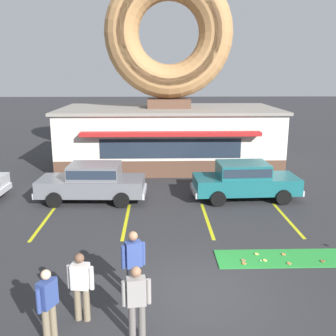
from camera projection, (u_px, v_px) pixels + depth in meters
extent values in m
plane|color=#2D2D30|center=(199.00, 295.00, 9.69)|extent=(160.00, 160.00, 0.00)
cube|color=brown|center=(169.00, 157.00, 23.17)|extent=(12.00, 6.00, 0.90)
cube|color=silver|center=(169.00, 130.00, 22.79)|extent=(12.00, 6.00, 2.30)
cube|color=gray|center=(169.00, 109.00, 22.49)|extent=(12.30, 6.30, 0.16)
cube|color=#B21E1E|center=(171.00, 134.00, 19.51)|extent=(9.00, 0.60, 0.20)
cube|color=#232D3D|center=(171.00, 149.00, 19.98)|extent=(7.20, 0.03, 1.00)
cube|color=brown|center=(169.00, 103.00, 22.42)|extent=(2.40, 1.80, 0.50)
torus|color=#B27F4C|center=(169.00, 33.00, 21.51)|extent=(7.10, 1.90, 7.10)
torus|color=#9E6B42|center=(169.00, 32.00, 21.10)|extent=(6.25, 1.05, 6.24)
cube|color=green|center=(290.00, 258.00, 11.55)|extent=(4.35, 1.16, 0.03)
torus|color=#D17F47|center=(289.00, 263.00, 11.17)|extent=(0.13, 0.13, 0.04)
torus|color=#E5C666|center=(257.00, 254.00, 11.74)|extent=(0.13, 0.13, 0.04)
torus|color=#A5724C|center=(243.00, 260.00, 11.35)|extent=(0.13, 0.13, 0.04)
torus|color=#D17F47|center=(284.00, 254.00, 11.72)|extent=(0.13, 0.13, 0.04)
torus|color=brown|center=(323.00, 261.00, 11.30)|extent=(0.13, 0.13, 0.04)
torus|color=#E5C666|center=(265.00, 260.00, 11.35)|extent=(0.13, 0.13, 0.04)
torus|color=#D17F47|center=(244.00, 263.00, 11.17)|extent=(0.13, 0.13, 0.04)
sphere|color=white|center=(261.00, 261.00, 11.32)|extent=(0.04, 0.04, 0.04)
cube|color=slate|center=(92.00, 186.00, 16.62)|extent=(4.46, 1.92, 0.68)
cube|color=slate|center=(95.00, 171.00, 16.47)|extent=(2.16, 1.64, 0.60)
cube|color=#232D3D|center=(95.00, 171.00, 16.46)|extent=(2.07, 1.66, 0.36)
cube|color=silver|center=(40.00, 191.00, 16.70)|extent=(0.16, 1.67, 0.24)
cube|color=silver|center=(144.00, 191.00, 16.66)|extent=(0.16, 1.67, 0.24)
cylinder|color=black|center=(54.00, 200.00, 15.86)|extent=(0.65, 0.24, 0.64)
cylinder|color=black|center=(66.00, 187.00, 17.57)|extent=(0.65, 0.24, 0.64)
cylinder|color=black|center=(122.00, 200.00, 15.83)|extent=(0.65, 0.24, 0.64)
cylinder|color=black|center=(126.00, 188.00, 17.54)|extent=(0.65, 0.24, 0.64)
cube|color=#196066|center=(246.00, 184.00, 16.87)|extent=(4.47, 1.95, 0.68)
cube|color=#196066|center=(243.00, 170.00, 16.71)|extent=(2.17, 1.65, 0.60)
cube|color=#232D3D|center=(243.00, 169.00, 16.71)|extent=(2.08, 1.67, 0.36)
cube|color=silver|center=(296.00, 188.00, 17.09)|extent=(0.17, 1.67, 0.24)
cube|color=silver|center=(194.00, 190.00, 16.78)|extent=(0.17, 1.67, 0.24)
cylinder|color=black|center=(270.00, 185.00, 17.90)|extent=(0.65, 0.25, 0.64)
cylinder|color=black|center=(283.00, 197.00, 16.20)|extent=(0.65, 0.25, 0.64)
cylinder|color=black|center=(210.00, 186.00, 17.71)|extent=(0.65, 0.25, 0.64)
cylinder|color=black|center=(218.00, 199.00, 16.01)|extent=(0.65, 0.25, 0.64)
cube|color=silver|center=(3.00, 190.00, 16.79)|extent=(0.14, 1.67, 0.24)
cylinder|color=slate|center=(132.00, 322.00, 7.99)|extent=(0.15, 0.15, 0.79)
cylinder|color=slate|center=(142.00, 321.00, 8.02)|extent=(0.15, 0.15, 0.79)
cube|color=gray|center=(136.00, 291.00, 7.84)|extent=(0.41, 0.29, 0.58)
cylinder|color=gray|center=(124.00, 294.00, 7.81)|extent=(0.10, 0.10, 0.53)
cylinder|color=gray|center=(149.00, 291.00, 7.89)|extent=(0.10, 0.10, 0.53)
sphere|color=#9E7051|center=(136.00, 272.00, 7.74)|extent=(0.21, 0.21, 0.21)
cylinder|color=#7F7056|center=(53.00, 320.00, 8.08)|extent=(0.15, 0.15, 0.76)
cylinder|color=#7F7056|center=(46.00, 325.00, 7.91)|extent=(0.15, 0.15, 0.76)
cube|color=#33478C|center=(47.00, 293.00, 7.84)|extent=(0.38, 0.45, 0.56)
cylinder|color=#33478C|center=(56.00, 289.00, 8.06)|extent=(0.10, 0.10, 0.51)
cylinder|color=#33478C|center=(38.00, 301.00, 7.62)|extent=(0.10, 0.10, 0.51)
sphere|color=beige|center=(46.00, 275.00, 7.74)|extent=(0.21, 0.21, 0.21)
cylinder|color=#232328|center=(130.00, 283.00, 9.41)|extent=(0.15, 0.15, 0.85)
cylinder|color=#232328|center=(138.00, 281.00, 9.48)|extent=(0.15, 0.15, 0.85)
cube|color=#33478C|center=(133.00, 254.00, 9.27)|extent=(0.44, 0.36, 0.62)
cylinder|color=#33478C|center=(123.00, 257.00, 9.18)|extent=(0.10, 0.10, 0.57)
cylinder|color=#33478C|center=(143.00, 253.00, 9.37)|extent=(0.10, 0.10, 0.57)
sphere|color=#9E7051|center=(133.00, 236.00, 9.16)|extent=(0.23, 0.23, 0.23)
cylinder|color=#7F7056|center=(78.00, 304.00, 8.63)|extent=(0.15, 0.15, 0.78)
cylinder|color=#7F7056|center=(86.00, 304.00, 8.60)|extent=(0.15, 0.15, 0.78)
cube|color=silver|center=(80.00, 276.00, 8.46)|extent=(0.41, 0.30, 0.57)
cylinder|color=silver|center=(69.00, 277.00, 8.49)|extent=(0.10, 0.10, 0.53)
cylinder|color=silver|center=(92.00, 278.00, 8.43)|extent=(0.10, 0.10, 0.53)
sphere|color=brown|center=(79.00, 258.00, 8.36)|extent=(0.21, 0.21, 0.21)
cylinder|color=#232833|center=(59.00, 168.00, 20.56)|extent=(0.56, 0.56, 0.95)
torus|color=black|center=(58.00, 159.00, 20.45)|extent=(0.57, 0.57, 0.05)
cube|color=yellow|center=(44.00, 222.00, 14.40)|extent=(0.12, 3.60, 0.01)
cube|color=yellow|center=(126.00, 221.00, 14.48)|extent=(0.12, 3.60, 0.01)
cube|color=yellow|center=(207.00, 220.00, 14.57)|extent=(0.12, 3.60, 0.01)
cube|color=yellow|center=(287.00, 219.00, 14.65)|extent=(0.12, 3.60, 0.01)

